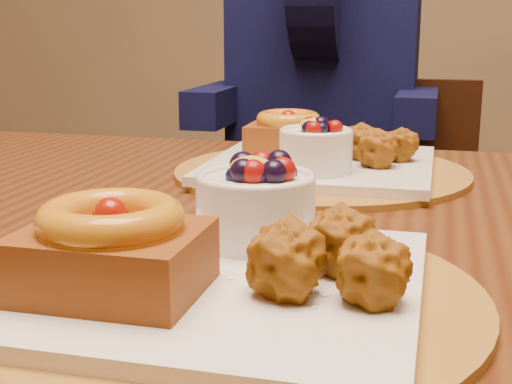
{
  "coord_description": "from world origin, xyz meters",
  "views": [
    {
      "loc": [
        0.18,
        -0.76,
        0.95
      ],
      "look_at": [
        0.05,
        -0.25,
        0.82
      ],
      "focal_mm": 50.0,
      "sensor_mm": 36.0,
      "label": 1
    }
  ],
  "objects_px": {
    "dining_table": "(284,292)",
    "place_setting_near": "(218,260)",
    "place_setting_far": "(319,158)",
    "diner": "(324,46)",
    "chair_far": "(380,250)"
  },
  "relations": [
    {
      "from": "chair_far",
      "to": "place_setting_near",
      "type": "bearing_deg",
      "value": -93.39
    },
    {
      "from": "chair_far",
      "to": "place_setting_far",
      "type": "bearing_deg",
      "value": -94.76
    },
    {
      "from": "dining_table",
      "to": "place_setting_near",
      "type": "bearing_deg",
      "value": -90.92
    },
    {
      "from": "place_setting_near",
      "to": "chair_far",
      "type": "xyz_separation_m",
      "value": [
        0.04,
        1.06,
        -0.33
      ]
    },
    {
      "from": "place_setting_far",
      "to": "diner",
      "type": "distance_m",
      "value": 0.76
    },
    {
      "from": "dining_table",
      "to": "chair_far",
      "type": "relative_size",
      "value": 1.94
    },
    {
      "from": "dining_table",
      "to": "place_setting_near",
      "type": "xyz_separation_m",
      "value": [
        -0.0,
        -0.21,
        0.11
      ]
    },
    {
      "from": "diner",
      "to": "place_setting_far",
      "type": "bearing_deg",
      "value": -71.64
    },
    {
      "from": "place_setting_near",
      "to": "chair_far",
      "type": "distance_m",
      "value": 1.11
    },
    {
      "from": "dining_table",
      "to": "chair_far",
      "type": "height_order",
      "value": "chair_far"
    },
    {
      "from": "dining_table",
      "to": "place_setting_near",
      "type": "height_order",
      "value": "place_setting_near"
    },
    {
      "from": "place_setting_near",
      "to": "place_setting_far",
      "type": "height_order",
      "value": "place_setting_near"
    },
    {
      "from": "place_setting_far",
      "to": "diner",
      "type": "relative_size",
      "value": 0.45
    },
    {
      "from": "diner",
      "to": "dining_table",
      "type": "bearing_deg",
      "value": -73.45
    },
    {
      "from": "place_setting_far",
      "to": "chair_far",
      "type": "xyz_separation_m",
      "value": [
        0.04,
        0.63,
        -0.32
      ]
    }
  ]
}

